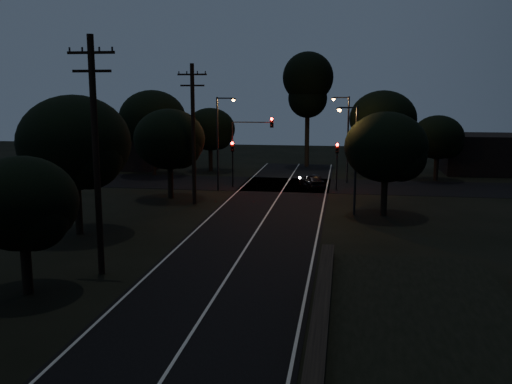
% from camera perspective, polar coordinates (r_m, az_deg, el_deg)
% --- Properties ---
extents(road_surface, '(60.00, 70.00, 0.03)m').
position_cam_1_polar(road_surface, '(41.80, 1.50, -1.66)').
color(road_surface, black).
rests_on(road_surface, ground).
extents(utility_pole_mid, '(2.20, 0.30, 11.00)m').
position_cam_1_polar(utility_pole_mid, '(27.05, -15.72, 3.78)').
color(utility_pole_mid, black).
rests_on(utility_pole_mid, ground).
extents(utility_pole_far, '(2.20, 0.30, 10.50)m').
position_cam_1_polar(utility_pole_far, '(43.06, -6.30, 5.99)').
color(utility_pole_far, black).
rests_on(utility_pole_far, ground).
extents(tree_left_b, '(4.64, 4.64, 5.90)m').
position_cam_1_polar(tree_left_b, '(25.48, -22.15, -1.32)').
color(tree_left_b, black).
rests_on(tree_left_b, ground).
extents(tree_left_c, '(6.59, 6.59, 8.32)m').
position_cam_1_polar(tree_left_c, '(35.09, -17.42, 4.48)').
color(tree_left_c, black).
rests_on(tree_left_c, ground).
extents(tree_left_d, '(5.63, 5.63, 7.15)m').
position_cam_1_polar(tree_left_d, '(45.57, -8.46, 5.09)').
color(tree_left_d, black).
rests_on(tree_left_d, ground).
extents(tree_far_nw, '(5.31, 5.31, 6.72)m').
position_cam_1_polar(tree_far_nw, '(61.13, -4.45, 6.17)').
color(tree_far_nw, black).
rests_on(tree_far_nw, ground).
extents(tree_far_w, '(6.74, 6.74, 8.59)m').
position_cam_1_polar(tree_far_w, '(58.56, -10.14, 7.07)').
color(tree_far_w, black).
rests_on(tree_far_w, ground).
extents(tree_far_ne, '(6.77, 6.77, 8.56)m').
position_cam_1_polar(tree_far_ne, '(59.53, 12.82, 6.99)').
color(tree_far_ne, black).
rests_on(tree_far_ne, ground).
extents(tree_far_e, '(4.91, 4.91, 6.23)m').
position_cam_1_polar(tree_far_e, '(57.25, 17.91, 5.12)').
color(tree_far_e, black).
rests_on(tree_far_e, ground).
extents(tree_right_a, '(5.63, 5.63, 7.16)m').
position_cam_1_polar(tree_right_a, '(39.65, 13.17, 4.21)').
color(tree_right_a, black).
rests_on(tree_right_a, ground).
extents(tall_pine, '(5.62, 5.62, 12.78)m').
position_cam_1_polar(tall_pine, '(64.60, 5.21, 10.68)').
color(tall_pine, black).
rests_on(tall_pine, ground).
extents(building_left, '(10.00, 8.00, 4.40)m').
position_cam_1_polar(building_left, '(66.73, -13.43, 4.40)').
color(building_left, black).
rests_on(building_left, ground).
extents(building_right, '(9.00, 7.00, 4.00)m').
position_cam_1_polar(building_right, '(64.52, 22.10, 3.56)').
color(building_right, black).
rests_on(building_right, ground).
extents(signal_left, '(0.28, 0.35, 4.10)m').
position_cam_1_polar(signal_left, '(50.73, -2.36, 3.66)').
color(signal_left, black).
rests_on(signal_left, ground).
extents(signal_right, '(0.28, 0.35, 4.10)m').
position_cam_1_polar(signal_right, '(49.78, 8.11, 3.44)').
color(signal_right, black).
rests_on(signal_right, ground).
extents(signal_mast, '(3.70, 0.35, 6.25)m').
position_cam_1_polar(signal_mast, '(50.29, -0.48, 5.33)').
color(signal_mast, black).
rests_on(signal_mast, ground).
extents(streetlight_a, '(1.66, 0.26, 8.00)m').
position_cam_1_polar(streetlight_a, '(48.77, -3.65, 5.51)').
color(streetlight_a, black).
rests_on(streetlight_a, ground).
extents(streetlight_b, '(1.66, 0.26, 8.00)m').
position_cam_1_polar(streetlight_b, '(53.60, 8.98, 5.82)').
color(streetlight_b, black).
rests_on(streetlight_b, ground).
extents(streetlight_c, '(1.46, 0.26, 7.50)m').
position_cam_1_polar(streetlight_c, '(39.69, 9.72, 3.91)').
color(streetlight_c, black).
rests_on(streetlight_c, ground).
extents(car, '(2.79, 4.00, 1.26)m').
position_cam_1_polar(car, '(50.99, 5.63, 1.15)').
color(car, black).
rests_on(car, ground).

